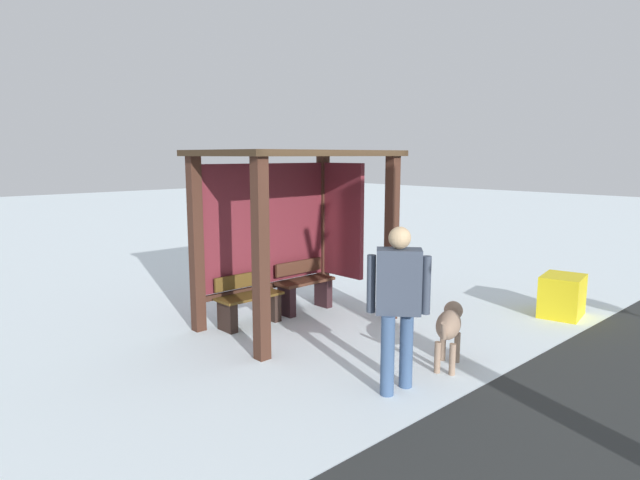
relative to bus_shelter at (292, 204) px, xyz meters
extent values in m
plane|color=white|center=(-0.13, -0.26, -1.72)|extent=(60.00, 60.00, 0.00)
cube|color=#3F241A|center=(-1.32, -0.99, -0.52)|extent=(0.15, 0.15, 2.40)
cube|color=#3F241A|center=(1.05, -0.99, -0.52)|extent=(0.15, 0.15, 2.40)
cube|color=#3F241A|center=(-1.32, 0.47, -0.52)|extent=(0.15, 0.15, 2.40)
cube|color=#3F241A|center=(1.05, 0.47, -0.52)|extent=(0.15, 0.15, 2.40)
cube|color=#352618|center=(-0.13, -0.26, 0.72)|extent=(2.67, 1.76, 0.08)
cube|color=maroon|center=(-0.13, 0.47, -0.33)|extent=(2.22, 0.08, 1.80)
cube|color=#3F241A|center=(-0.13, 0.45, -1.29)|extent=(2.22, 0.06, 0.08)
cube|color=maroon|center=(1.05, 0.00, -0.33)|extent=(0.08, 0.80, 1.80)
cube|color=#513A16|center=(-0.66, 0.17, -1.29)|extent=(0.96, 0.40, 0.03)
cube|color=#513A16|center=(-0.66, 0.35, -1.09)|extent=(0.91, 0.04, 0.20)
cube|color=#2D1F1A|center=(-0.28, 0.17, -1.51)|extent=(0.12, 0.34, 0.41)
cube|color=#2D1F1A|center=(-1.04, 0.17, -1.51)|extent=(0.12, 0.34, 0.41)
cube|color=#48281C|center=(0.40, 0.17, -1.24)|extent=(0.96, 0.35, 0.04)
cube|color=#48281C|center=(0.40, 0.33, -1.04)|extent=(0.91, 0.04, 0.20)
cube|color=#2E1A1D|center=(0.78, 0.17, -1.49)|extent=(0.12, 0.30, 0.45)
cube|color=#2E1A1D|center=(0.02, 0.17, -1.49)|extent=(0.12, 0.30, 0.45)
cube|color=#384152|center=(-0.83, -2.64, -0.56)|extent=(0.49, 0.51, 0.66)
sphere|color=tan|center=(-0.83, -2.64, -0.12)|extent=(0.23, 0.23, 0.23)
cylinder|color=#39537A|center=(-0.68, -2.65, -1.30)|extent=(0.20, 0.20, 0.83)
cylinder|color=#39537A|center=(-0.98, -2.64, -1.30)|extent=(0.20, 0.20, 0.83)
cylinder|color=#384152|center=(-0.65, -2.85, -0.59)|extent=(0.13, 0.13, 0.59)
cylinder|color=#384152|center=(-1.01, -2.44, -0.59)|extent=(0.13, 0.13, 0.59)
ellipsoid|color=#90745F|center=(0.09, -2.64, -1.21)|extent=(0.69, 0.52, 0.30)
sphere|color=#90745F|center=(0.44, -2.47, -1.15)|extent=(0.23, 0.23, 0.23)
cylinder|color=#90745F|center=(-0.25, -2.81, -1.17)|extent=(0.16, 0.11, 0.22)
cylinder|color=#90745F|center=(0.30, -2.63, -1.54)|extent=(0.07, 0.07, 0.36)
cylinder|color=#90745F|center=(0.23, -2.48, -1.54)|extent=(0.07, 0.07, 0.36)
cylinder|color=#90745F|center=(-0.06, -2.81, -1.54)|extent=(0.07, 0.07, 0.36)
cylinder|color=#90745F|center=(-0.13, -2.66, -1.54)|extent=(0.07, 0.07, 0.36)
cube|color=yellow|center=(3.07, -2.66, -1.41)|extent=(0.80, 0.69, 0.62)
camera|label=1|loc=(-5.01, -5.98, 0.70)|focal=30.34mm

